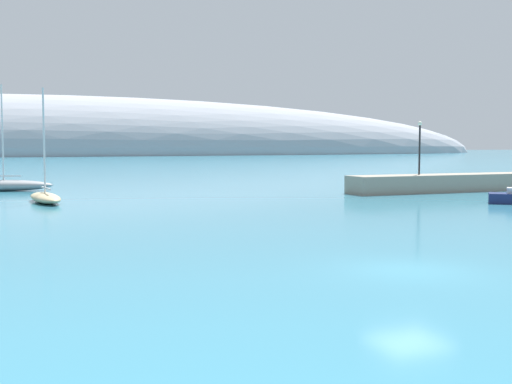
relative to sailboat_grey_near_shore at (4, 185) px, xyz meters
The scene contains 6 objects.
water 45.84m from the sailboat_grey_near_shore, 75.19° to the right, with size 600.00×600.00×0.00m, color teal.
breakwater_rocks 40.87m from the sailboat_grey_near_shore, 21.28° to the right, with size 23.32×3.06×1.51m, color gray.
distant_ridge 171.33m from the sailboat_grey_near_shore, 84.14° to the left, with size 339.26×51.68×39.81m, color #999EA8.
sailboat_grey_near_shore is the anchor object (origin of this frame).
sailboat_sand_outer_mooring 13.72m from the sailboat_grey_near_shore, 79.73° to the right, with size 2.43×6.54×8.08m.
harbor_lamp_post 36.36m from the sailboat_grey_near_shore, 23.58° to the right, with size 0.36×0.36×4.56m.
Camera 1 is at (-13.00, -18.83, 4.25)m, focal length 47.47 mm.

